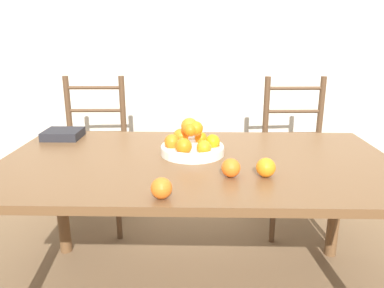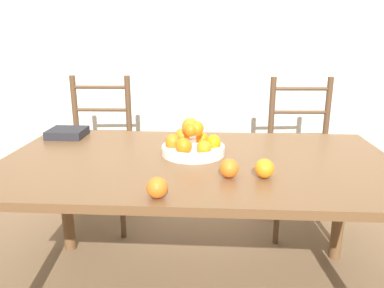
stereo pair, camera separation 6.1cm
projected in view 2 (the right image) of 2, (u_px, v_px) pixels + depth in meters
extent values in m
cube|color=beige|center=(206.00, 35.00, 3.03)|extent=(8.00, 0.06, 2.60)
cube|color=brown|center=(197.00, 163.00, 1.72)|extent=(1.80, 1.00, 0.03)
cylinder|color=brown|center=(66.00, 196.00, 2.27)|extent=(0.07, 0.07, 0.72)
cylinder|color=brown|center=(341.00, 203.00, 2.18)|extent=(0.07, 0.07, 0.72)
cylinder|color=silver|center=(193.00, 150.00, 1.78)|extent=(0.30, 0.30, 0.04)
torus|color=silver|center=(193.00, 147.00, 1.78)|extent=(0.30, 0.30, 0.02)
sphere|color=orange|center=(213.00, 142.00, 1.78)|extent=(0.07, 0.07, 0.07)
sphere|color=orange|center=(202.00, 138.00, 1.85)|extent=(0.06, 0.06, 0.06)
sphere|color=orange|center=(182.00, 136.00, 1.84)|extent=(0.08, 0.08, 0.08)
sphere|color=orange|center=(173.00, 142.00, 1.77)|extent=(0.07, 0.07, 0.07)
sphere|color=orange|center=(184.00, 146.00, 1.68)|extent=(0.08, 0.08, 0.08)
sphere|color=orange|center=(204.00, 148.00, 1.69)|extent=(0.07, 0.07, 0.07)
sphere|color=orange|center=(196.00, 128.00, 1.75)|extent=(0.07, 0.07, 0.07)
sphere|color=orange|center=(190.00, 126.00, 1.77)|extent=(0.08, 0.08, 0.08)
sphere|color=orange|center=(191.00, 130.00, 1.74)|extent=(0.06, 0.06, 0.06)
sphere|color=orange|center=(157.00, 188.00, 1.30)|extent=(0.08, 0.08, 0.08)
sphere|color=orange|center=(229.00, 168.00, 1.49)|extent=(0.08, 0.08, 0.08)
sphere|color=orange|center=(264.00, 168.00, 1.48)|extent=(0.08, 0.08, 0.08)
cylinder|color=#513823|center=(65.00, 204.00, 2.45)|extent=(0.04, 0.04, 0.46)
cylinder|color=#513823|center=(122.00, 205.00, 2.44)|extent=(0.04, 0.04, 0.46)
cylinder|color=#513823|center=(78.00, 147.00, 2.72)|extent=(0.04, 0.04, 1.03)
cylinder|color=#513823|center=(130.00, 147.00, 2.71)|extent=(0.04, 0.04, 1.03)
cube|color=#513823|center=(98.00, 160.00, 2.55)|extent=(0.43, 0.41, 0.04)
cylinder|color=#513823|center=(103.00, 132.00, 2.68)|extent=(0.38, 0.04, 0.02)
cylinder|color=#513823|center=(102.00, 110.00, 2.64)|extent=(0.38, 0.04, 0.02)
cylinder|color=#513823|center=(100.00, 87.00, 2.59)|extent=(0.38, 0.04, 0.02)
cylinder|color=#513823|center=(277.00, 210.00, 2.37)|extent=(0.04, 0.04, 0.46)
cylinder|color=#513823|center=(337.00, 211.00, 2.37)|extent=(0.04, 0.04, 0.46)
cylinder|color=#513823|center=(269.00, 151.00, 2.64)|extent=(0.04, 0.04, 1.03)
cylinder|color=#513823|center=(323.00, 151.00, 2.63)|extent=(0.04, 0.04, 1.03)
cube|color=#513823|center=(303.00, 164.00, 2.47)|extent=(0.44, 0.42, 0.04)
cylinder|color=#513823|center=(298.00, 135.00, 2.60)|extent=(0.38, 0.04, 0.02)
cylinder|color=#513823|center=(300.00, 112.00, 2.56)|extent=(0.38, 0.04, 0.02)
cylinder|color=#513823|center=(301.00, 89.00, 2.51)|extent=(0.38, 0.04, 0.02)
cube|color=#232328|center=(67.00, 133.00, 2.08)|extent=(0.20, 0.18, 0.05)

